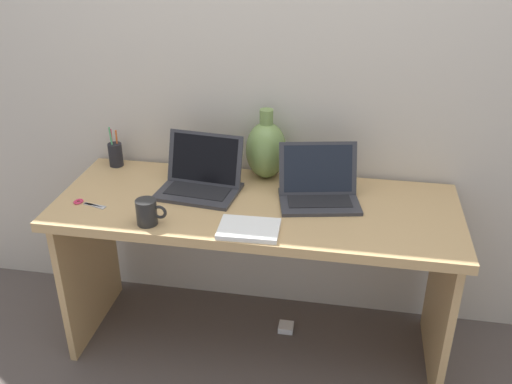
{
  "coord_description": "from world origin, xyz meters",
  "views": [
    {
      "loc": [
        0.36,
        -2.0,
        1.84
      ],
      "look_at": [
        0.0,
        0.0,
        0.79
      ],
      "focal_mm": 39.65,
      "sensor_mm": 36.0,
      "label": 1
    }
  ],
  "objects": [
    {
      "name": "ground_plane",
      "position": [
        0.0,
        0.0,
        0.0
      ],
      "size": [
        6.0,
        6.0,
        0.0
      ],
      "primitive_type": "plane",
      "color": "#564C47"
    },
    {
      "name": "back_wall",
      "position": [
        0.0,
        0.35,
        1.2
      ],
      "size": [
        4.4,
        0.04,
        2.4
      ],
      "primitive_type": "cube",
      "color": "beige",
      "rests_on": "ground"
    },
    {
      "name": "desk",
      "position": [
        0.0,
        0.0,
        0.59
      ],
      "size": [
        1.65,
        0.63,
        0.74
      ],
      "color": "tan",
      "rests_on": "ground"
    },
    {
      "name": "laptop_left",
      "position": [
        -0.25,
        0.08,
        0.8
      ],
      "size": [
        0.35,
        0.28,
        0.23
      ],
      "color": "#333338",
      "rests_on": "desk"
    },
    {
      "name": "laptop_right",
      "position": [
        0.25,
        0.08,
        0.8
      ],
      "size": [
        0.36,
        0.29,
        0.23
      ],
      "color": "#333338",
      "rests_on": "desk"
    },
    {
      "name": "green_vase",
      "position": [
        0.0,
        0.25,
        0.87
      ],
      "size": [
        0.18,
        0.18,
        0.31
      ],
      "color": "#75934C",
      "rests_on": "desk"
    },
    {
      "name": "notebook_stack",
      "position": [
        0.01,
        -0.22,
        0.75
      ],
      "size": [
        0.23,
        0.17,
        0.02
      ],
      "primitive_type": "cube",
      "rotation": [
        0.0,
        0.0,
        0.03
      ],
      "color": "white",
      "rests_on": "desk"
    },
    {
      "name": "coffee_mug",
      "position": [
        -0.38,
        -0.24,
        0.79
      ],
      "size": [
        0.12,
        0.08,
        0.1
      ],
      "color": "black",
      "rests_on": "desk"
    },
    {
      "name": "pen_cup",
      "position": [
        -0.71,
        0.25,
        0.8
      ],
      "size": [
        0.06,
        0.06,
        0.19
      ],
      "color": "black",
      "rests_on": "desk"
    },
    {
      "name": "scissors",
      "position": [
        -0.69,
        -0.13,
        0.74
      ],
      "size": [
        0.15,
        0.06,
        0.01
      ],
      "color": "#B7B7BC",
      "rests_on": "desk"
    },
    {
      "name": "power_brick",
      "position": [
        0.13,
        0.1,
        0.01
      ],
      "size": [
        0.07,
        0.07,
        0.03
      ],
      "primitive_type": "cube",
      "color": "white",
      "rests_on": "ground"
    }
  ]
}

